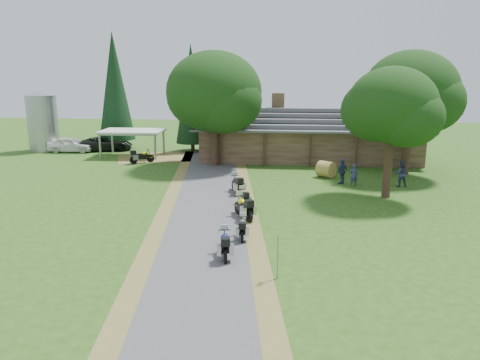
# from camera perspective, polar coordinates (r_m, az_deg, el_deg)

# --- Properties ---
(ground) EXTENTS (120.00, 120.00, 0.00)m
(ground) POSITION_cam_1_polar(r_m,az_deg,el_deg) (23.28, -4.60, -7.56)
(ground) COLOR #284D15
(ground) RESTS_ON ground
(driveway) EXTENTS (51.95, 51.95, 0.00)m
(driveway) POSITION_cam_1_polar(r_m,az_deg,el_deg) (27.09, -4.10, -4.57)
(driveway) COLOR #494A4C
(driveway) RESTS_ON ground
(lodge) EXTENTS (21.40, 9.40, 4.90)m
(lodge) POSITION_cam_1_polar(r_m,az_deg,el_deg) (45.81, 8.35, 5.70)
(lodge) COLOR brown
(lodge) RESTS_ON ground
(silo) EXTENTS (3.35, 3.35, 6.31)m
(silo) POSITION_cam_1_polar(r_m,az_deg,el_deg) (53.96, -22.93, 6.65)
(silo) COLOR gray
(silo) RESTS_ON ground
(carport) EXTENTS (6.10, 4.16, 2.60)m
(carport) POSITION_cam_1_polar(r_m,az_deg,el_deg) (47.72, -12.94, 4.40)
(carport) COLOR silver
(carport) RESTS_ON ground
(car_white_sedan) EXTENTS (2.92, 6.14, 1.99)m
(car_white_sedan) POSITION_cam_1_polar(r_m,az_deg,el_deg) (52.05, -19.96, 4.30)
(car_white_sedan) COLOR white
(car_white_sedan) RESTS_ON ground
(car_dark_suv) EXTENTS (4.12, 6.40, 2.27)m
(car_dark_suv) POSITION_cam_1_polar(r_m,az_deg,el_deg) (51.91, -16.03, 4.71)
(car_dark_suv) COLOR black
(car_dark_suv) RESTS_ON ground
(motorcycle_row_a) EXTENTS (0.94, 2.01, 1.32)m
(motorcycle_row_a) POSITION_cam_1_polar(r_m,az_deg,el_deg) (21.29, -1.86, -7.64)
(motorcycle_row_a) COLOR navy
(motorcycle_row_a) RESTS_ON ground
(motorcycle_row_b) EXTENTS (0.69, 1.75, 1.17)m
(motorcycle_row_b) POSITION_cam_1_polar(r_m,az_deg,el_deg) (23.61, 0.32, -5.72)
(motorcycle_row_b) COLOR #979B9E
(motorcycle_row_b) RESTS_ON ground
(motorcycle_row_c) EXTENTS (1.60, 2.18, 1.44)m
(motorcycle_row_c) POSITION_cam_1_polar(r_m,az_deg,el_deg) (26.72, 0.41, -3.17)
(motorcycle_row_c) COLOR #EBE302
(motorcycle_row_c) RESTS_ON ground
(motorcycle_row_d) EXTENTS (1.09, 1.81, 1.18)m
(motorcycle_row_d) POSITION_cam_1_polar(r_m,az_deg,el_deg) (29.13, 0.41, -2.07)
(motorcycle_row_d) COLOR #C7610C
(motorcycle_row_d) RESTS_ON ground
(motorcycle_row_e) EXTENTS (1.36, 2.11, 1.37)m
(motorcycle_row_e) POSITION_cam_1_polar(r_m,az_deg,el_deg) (32.25, -0.39, -0.40)
(motorcycle_row_e) COLOR black
(motorcycle_row_e) RESTS_ON ground
(motorcycle_carport_a) EXTENTS (2.04, 1.74, 1.39)m
(motorcycle_carport_a) POSITION_cam_1_polar(r_m,az_deg,el_deg) (43.91, -11.87, 2.93)
(motorcycle_carport_a) COLOR #CFCD0E
(motorcycle_carport_a) RESTS_ON ground
(person_a) EXTENTS (0.56, 0.41, 1.93)m
(person_a) POSITION_cam_1_polar(r_m,az_deg,el_deg) (35.20, 13.72, 0.82)
(person_a) COLOR navy
(person_a) RESTS_ON ground
(person_b) EXTENTS (0.65, 0.47, 2.26)m
(person_b) POSITION_cam_1_polar(r_m,az_deg,el_deg) (35.97, 19.04, 1.01)
(person_b) COLOR navy
(person_b) RESTS_ON ground
(person_c) EXTENTS (0.77, 0.79, 2.26)m
(person_c) POSITION_cam_1_polar(r_m,az_deg,el_deg) (35.64, 12.37, 1.31)
(person_c) COLOR navy
(person_c) RESTS_ON ground
(hay_bale) EXTENTS (1.70, 1.73, 1.28)m
(hay_bale) POSITION_cam_1_polar(r_m,az_deg,el_deg) (37.79, 10.44, 1.30)
(hay_bale) COLOR olive
(hay_bale) RESTS_ON ground
(sign_post) EXTENTS (0.34, 0.06, 1.91)m
(sign_post) POSITION_cam_1_polar(r_m,az_deg,el_deg) (19.03, 4.61, -9.30)
(sign_post) COLOR gray
(sign_post) RESTS_ON ground
(oak_lodge_left) EXTENTS (8.29, 8.29, 10.53)m
(oak_lodge_left) POSITION_cam_1_polar(r_m,az_deg,el_deg) (41.34, -3.16, 8.96)
(oak_lodge_left) COLOR black
(oak_lodge_left) RESTS_ON ground
(oak_lodge_right) EXTENTS (7.44, 7.44, 10.91)m
(oak_lodge_right) POSITION_cam_1_polar(r_m,az_deg,el_deg) (40.05, 19.96, 8.35)
(oak_lodge_right) COLOR black
(oak_lodge_right) RESTS_ON ground
(oak_driveway) EXTENTS (5.76, 5.76, 9.90)m
(oak_driveway) POSITION_cam_1_polar(r_m,az_deg,el_deg) (31.97, 17.91, 6.60)
(oak_driveway) COLOR black
(oak_driveway) RESTS_ON ground
(cedar_near) EXTENTS (3.45, 3.45, 11.06)m
(cedar_near) POSITION_cam_1_polar(r_m,az_deg,el_deg) (49.43, -5.91, 9.87)
(cedar_near) COLOR black
(cedar_near) RESTS_ON ground
(cedar_far) EXTENTS (3.84, 3.84, 12.43)m
(cedar_far) POSITION_cam_1_polar(r_m,az_deg,el_deg) (52.71, -14.99, 10.45)
(cedar_far) COLOR black
(cedar_far) RESTS_ON ground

